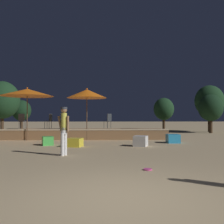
# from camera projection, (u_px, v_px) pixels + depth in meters

# --- Properties ---
(ground_plane) EXTENTS (120.00, 120.00, 0.00)m
(ground_plane) POSITION_uv_depth(u_px,v_px,m) (125.00, 199.00, 4.20)
(ground_plane) COLOR tan
(wooden_deck) EXTENTS (10.20, 2.39, 0.64)m
(wooden_deck) POSITION_uv_depth(u_px,v_px,m) (83.00, 134.00, 15.62)
(wooden_deck) COLOR olive
(wooden_deck) RESTS_ON ground
(patio_umbrella_0) EXTENTS (2.98, 2.98, 3.05)m
(patio_umbrella_0) POSITION_uv_depth(u_px,v_px,m) (27.00, 93.00, 14.30)
(patio_umbrella_0) COLOR brown
(patio_umbrella_0) RESTS_ON ground
(patio_umbrella_1) EXTENTS (2.33, 2.33, 3.03)m
(patio_umbrella_1) POSITION_uv_depth(u_px,v_px,m) (87.00, 94.00, 14.51)
(patio_umbrella_1) COLOR brown
(patio_umbrella_1) RESTS_ON ground
(cube_seat_0) EXTENTS (0.64, 0.64, 0.42)m
(cube_seat_0) POSITION_uv_depth(u_px,v_px,m) (48.00, 141.00, 11.94)
(cube_seat_0) COLOR #4CC651
(cube_seat_0) RESTS_ON ground
(cube_seat_1) EXTENTS (0.76, 0.76, 0.38)m
(cube_seat_1) POSITION_uv_depth(u_px,v_px,m) (75.00, 142.00, 11.35)
(cube_seat_1) COLOR yellow
(cube_seat_1) RESTS_ON ground
(cube_seat_3) EXTENTS (0.63, 0.63, 0.45)m
(cube_seat_3) POSITION_uv_depth(u_px,v_px,m) (173.00, 139.00, 12.96)
(cube_seat_3) COLOR #2D9EDB
(cube_seat_3) RESTS_ON ground
(cube_seat_4) EXTENTS (0.76, 0.76, 0.48)m
(cube_seat_4) POSITION_uv_depth(u_px,v_px,m) (141.00, 141.00, 11.50)
(cube_seat_4) COLOR white
(cube_seat_4) RESTS_ON ground
(person_1) EXTENTS (0.46, 0.29, 1.72)m
(person_1) POSITION_uv_depth(u_px,v_px,m) (64.00, 128.00, 8.81)
(person_1) COLOR white
(person_1) RESTS_ON ground
(bistro_chair_0) EXTENTS (0.48, 0.48, 0.90)m
(bistro_chair_0) POSITION_uv_depth(u_px,v_px,m) (108.00, 120.00, 15.31)
(bistro_chair_0) COLOR #2D3338
(bistro_chair_0) RESTS_ON wooden_deck
(bistro_chair_1) EXTENTS (0.43, 0.42, 0.90)m
(bistro_chair_1) POSITION_uv_depth(u_px,v_px,m) (49.00, 119.00, 15.43)
(bistro_chair_1) COLOR #2D3338
(bistro_chair_1) RESTS_ON wooden_deck
(bistro_chair_2) EXTENTS (0.40, 0.40, 0.90)m
(bistro_chair_2) POSITION_uv_depth(u_px,v_px,m) (22.00, 120.00, 14.95)
(bistro_chair_2) COLOR #47474C
(bistro_chair_2) RESTS_ON wooden_deck
(frisbee_disc) EXTENTS (0.22, 0.22, 0.03)m
(frisbee_disc) POSITION_uv_depth(u_px,v_px,m) (148.00, 169.00, 6.42)
(frisbee_disc) COLOR #E54C99
(frisbee_disc) RESTS_ON ground
(background_tree_0) EXTENTS (2.90, 2.90, 4.36)m
(background_tree_0) POSITION_uv_depth(u_px,v_px,m) (2.00, 100.00, 21.12)
(background_tree_0) COLOR #3D2B1C
(background_tree_0) RESTS_ON ground
(background_tree_1) EXTENTS (1.99, 1.99, 3.17)m
(background_tree_1) POSITION_uv_depth(u_px,v_px,m) (211.00, 108.00, 20.52)
(background_tree_1) COLOR #3D2B1C
(background_tree_1) RESTS_ON ground
(background_tree_2) EXTENTS (1.83, 1.83, 2.95)m
(background_tree_2) POSITION_uv_depth(u_px,v_px,m) (21.00, 111.00, 24.19)
(background_tree_2) COLOR #3D2B1C
(background_tree_2) RESTS_ON ground
(background_tree_3) EXTENTS (2.13, 2.13, 3.32)m
(background_tree_3) POSITION_uv_depth(u_px,v_px,m) (164.00, 109.00, 26.26)
(background_tree_3) COLOR #3D2B1C
(background_tree_3) RESTS_ON ground
(background_tree_4) EXTENTS (2.53, 2.53, 4.13)m
(background_tree_4) POSITION_uv_depth(u_px,v_px,m) (209.00, 101.00, 22.10)
(background_tree_4) COLOR #3D2B1C
(background_tree_4) RESTS_ON ground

